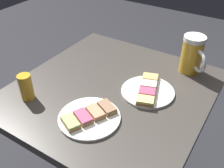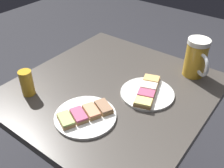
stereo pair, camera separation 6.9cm
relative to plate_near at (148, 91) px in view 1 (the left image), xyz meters
The scene contains 5 objects.
cafe_table 0.22m from the plate_near, 110.04° to the left, with size 0.78×0.75×0.74m.
plate_near is the anchor object (origin of this frame).
plate_far 0.27m from the plate_near, 156.61° to the left, with size 0.22×0.22×0.03m.
beer_mug 0.27m from the plate_near, 19.95° to the right, with size 0.12×0.13×0.17m.
beer_glass_small 0.47m from the plate_near, 126.39° to the left, with size 0.05×0.05×0.10m, color gold.
Camera 1 is at (-0.71, -0.45, 1.36)m, focal length 41.43 mm.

